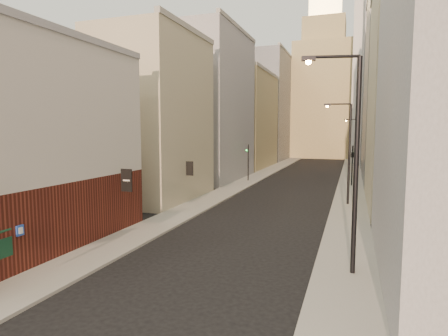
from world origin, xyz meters
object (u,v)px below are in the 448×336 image
at_px(streetlamp_far, 357,144).
at_px(traffic_light_left, 248,156).
at_px(traffic_light_right, 353,155).
at_px(clock_tower, 323,87).
at_px(white_tower, 373,73).
at_px(streetlamp_mid, 347,148).
at_px(streetlamp_near, 351,153).

bearing_deg(streetlamp_far, traffic_light_left, -161.58).
xyz_separation_m(traffic_light_left, traffic_light_right, (13.16, -0.30, 0.42)).
height_order(clock_tower, white_tower, clock_tower).
relative_size(white_tower, traffic_light_left, 8.30).
xyz_separation_m(white_tower, traffic_light_left, (-16.54, -36.74, -15.19)).
height_order(white_tower, streetlamp_mid, white_tower).
relative_size(streetlamp_far, traffic_light_left, 1.69).
relative_size(white_tower, streetlamp_mid, 4.48).
bearing_deg(streetlamp_near, clock_tower, 83.09).
height_order(streetlamp_far, traffic_light_right, streetlamp_far).
bearing_deg(clock_tower, white_tower, -51.84).
bearing_deg(traffic_light_left, streetlamp_mid, 147.14).
xyz_separation_m(clock_tower, streetlamp_far, (8.18, -41.79, -12.81)).
xyz_separation_m(streetlamp_mid, streetlamp_far, (1.06, 21.56, -0.46)).
distance_m(white_tower, traffic_light_right, 40.02).
distance_m(white_tower, streetlamp_far, 31.15).
bearing_deg(traffic_light_right, streetlamp_near, 99.30).
xyz_separation_m(white_tower, streetlamp_mid, (-3.89, -49.35, -13.32)).
xyz_separation_m(clock_tower, streetlamp_near, (7.55, -80.73, -11.79)).
distance_m(clock_tower, white_tower, 17.83).
height_order(clock_tower, traffic_light_right, clock_tower).
relative_size(streetlamp_near, traffic_light_right, 2.05).
distance_m(clock_tower, streetlamp_near, 81.94).
bearing_deg(white_tower, streetlamp_mid, -94.50).
relative_size(clock_tower, traffic_light_right, 8.98).
xyz_separation_m(white_tower, streetlamp_near, (-3.45, -66.73, -12.76)).
bearing_deg(streetlamp_near, streetlamp_mid, 79.18).
height_order(clock_tower, streetlamp_far, clock_tower).
distance_m(clock_tower, streetlamp_far, 44.47).
height_order(white_tower, streetlamp_far, white_tower).
bearing_deg(traffic_light_left, white_tower, -102.18).
distance_m(white_tower, traffic_light_left, 43.06).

